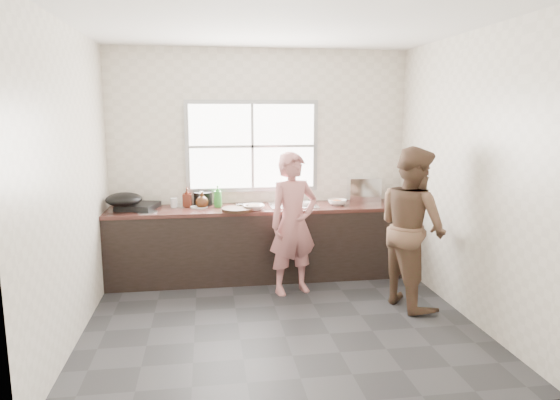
{
  "coord_description": "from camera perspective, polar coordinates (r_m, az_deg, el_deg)",
  "views": [
    {
      "loc": [
        -0.66,
        -4.44,
        1.97
      ],
      "look_at": [
        0.1,
        0.65,
        1.05
      ],
      "focal_mm": 32.0,
      "sensor_mm": 36.0,
      "label": 1
    }
  ],
  "objects": [
    {
      "name": "bowl_crabs",
      "position": [
        5.99,
        6.57,
        -0.33
      ],
      "size": [
        0.2,
        0.2,
        0.06
      ],
      "primitive_type": "imported",
      "rotation": [
        0.0,
        0.0,
        -0.16
      ],
      "color": "white",
      "rests_on": "countertop"
    },
    {
      "name": "bottle_brown_tall",
      "position": [
        5.95,
        -10.56,
        0.23
      ],
      "size": [
        0.1,
        0.1,
        0.21
      ],
      "primitive_type": "imported",
      "rotation": [
        0.0,
        0.0,
        -0.06
      ],
      "color": "#4E1E13",
      "rests_on": "countertop"
    },
    {
      "name": "window_glazing",
      "position": [
        6.04,
        -3.17,
        6.14
      ],
      "size": [
        1.5,
        0.01,
        1.0
      ],
      "primitive_type": "cube",
      "color": "white",
      "rests_on": "window_frame"
    },
    {
      "name": "ceiling",
      "position": [
        4.54,
        -0.04,
        19.46
      ],
      "size": [
        3.6,
        3.2,
        0.01
      ],
      "primitive_type": "cube",
      "color": "silver",
      "rests_on": "wall_back"
    },
    {
      "name": "dish_rack",
      "position": [
        6.34,
        9.49,
        1.25
      ],
      "size": [
        0.41,
        0.3,
        0.29
      ],
      "primitive_type": "cube",
      "rotation": [
        0.0,
        0.0,
        -0.07
      ],
      "color": "silver",
      "rests_on": "countertop"
    },
    {
      "name": "countertop",
      "position": [
        5.87,
        -1.88,
        -0.96
      ],
      "size": [
        3.6,
        0.64,
        0.04
      ],
      "primitive_type": "cube",
      "color": "#381C17",
      "rests_on": "cabinet"
    },
    {
      "name": "bottle_brown_short",
      "position": [
        5.85,
        -8.9,
        -0.05
      ],
      "size": [
        0.16,
        0.16,
        0.18
      ],
      "primitive_type": "imported",
      "rotation": [
        0.0,
        0.0,
        -0.16
      ],
      "color": "#3D220F",
      "rests_on": "countertop"
    },
    {
      "name": "wok",
      "position": [
        5.84,
        -17.41,
        0.06
      ],
      "size": [
        0.48,
        0.48,
        0.15
      ],
      "primitive_type": "ellipsoid",
      "rotation": [
        0.0,
        0.0,
        -0.24
      ],
      "color": "black",
      "rests_on": "burner"
    },
    {
      "name": "bowl_mince",
      "position": [
        5.68,
        -3.01,
        -0.82
      ],
      "size": [
        0.26,
        0.26,
        0.06
      ],
      "primitive_type": "imported",
      "rotation": [
        0.0,
        0.0,
        0.06
      ],
      "color": "silver",
      "rests_on": "countertop"
    },
    {
      "name": "sink",
      "position": [
        5.92,
        1.48,
        -0.62
      ],
      "size": [
        0.55,
        0.45,
        0.02
      ],
      "primitive_type": "cube",
      "color": "silver",
      "rests_on": "countertop"
    },
    {
      "name": "cabinet",
      "position": [
        5.97,
        -1.86,
        -5.01
      ],
      "size": [
        3.6,
        0.62,
        0.82
      ],
      "primitive_type": "cube",
      "color": "black",
      "rests_on": "floor"
    },
    {
      "name": "burner",
      "position": [
        5.96,
        -15.93,
        -0.68
      ],
      "size": [
        0.51,
        0.51,
        0.06
      ],
      "primitive_type": "cube",
      "rotation": [
        0.0,
        0.0,
        -0.27
      ],
      "color": "black",
      "rests_on": "countertop"
    },
    {
      "name": "person_side",
      "position": [
        5.21,
        14.85,
        -3.01
      ],
      "size": [
        0.79,
        0.92,
        1.63
      ],
      "primitive_type": "imported",
      "rotation": [
        0.0,
        0.0,
        1.81
      ],
      "color": "brown",
      "rests_on": "floor"
    },
    {
      "name": "wall_right",
      "position": [
        5.11,
        20.43,
        2.54
      ],
      "size": [
        0.01,
        3.2,
        2.7
      ],
      "primitive_type": "cube",
      "color": "beige",
      "rests_on": "ground"
    },
    {
      "name": "pot_lid_right",
      "position": [
        6.02,
        -11.33,
        -0.62
      ],
      "size": [
        0.28,
        0.28,
        0.01
      ],
      "primitive_type": "cylinder",
      "rotation": [
        0.0,
        0.0,
        -0.26
      ],
      "color": "silver",
      "rests_on": "countertop"
    },
    {
      "name": "cutting_board",
      "position": [
        5.63,
        -4.89,
        -1.08
      ],
      "size": [
        0.44,
        0.44,
        0.04
      ],
      "primitive_type": "cylinder",
      "rotation": [
        0.0,
        0.0,
        -0.31
      ],
      "color": "black",
      "rests_on": "countertop"
    },
    {
      "name": "woman",
      "position": [
        5.4,
        1.52,
        -3.23
      ],
      "size": [
        0.61,
        0.49,
        1.44
      ],
      "primitive_type": "imported",
      "rotation": [
        0.0,
        0.0,
        0.31
      ],
      "color": "#BD7271",
      "rests_on": "floor"
    },
    {
      "name": "bowl_held",
      "position": [
        5.9,
        2.87,
        -0.4
      ],
      "size": [
        0.22,
        0.22,
        0.06
      ],
      "primitive_type": "imported",
      "rotation": [
        0.0,
        0.0,
        -0.07
      ],
      "color": "white",
      "rests_on": "countertop"
    },
    {
      "name": "faucet",
      "position": [
        6.09,
        1.17,
        1.06
      ],
      "size": [
        0.02,
        0.02,
        0.3
      ],
      "primitive_type": "cylinder",
      "color": "silver",
      "rests_on": "countertop"
    },
    {
      "name": "black_pot",
      "position": [
        6.02,
        -8.79,
        0.16
      ],
      "size": [
        0.29,
        0.29,
        0.16
      ],
      "primitive_type": "cylinder",
      "rotation": [
        0.0,
        0.0,
        -0.41
      ],
      "color": "black",
      "rests_on": "countertop"
    },
    {
      "name": "wall_back",
      "position": [
        6.11,
        -2.25,
        4.31
      ],
      "size": [
        3.6,
        0.01,
        2.7
      ],
      "primitive_type": "cube",
      "color": "beige",
      "rests_on": "ground"
    },
    {
      "name": "window_frame",
      "position": [
        6.07,
        -3.19,
        6.15
      ],
      "size": [
        1.6,
        0.05,
        1.1
      ],
      "primitive_type": "cube",
      "color": "#9EA0A5",
      "rests_on": "wall_back"
    },
    {
      "name": "bottle_green",
      "position": [
        5.86,
        -7.12,
        0.44
      ],
      "size": [
        0.11,
        0.11,
        0.26
      ],
      "primitive_type": "imported",
      "rotation": [
        0.0,
        0.0,
        -0.07
      ],
      "color": "#297D2A",
      "rests_on": "countertop"
    },
    {
      "name": "plate_food",
      "position": [
        5.88,
        -9.24,
        -0.79
      ],
      "size": [
        0.26,
        0.26,
        0.02
      ],
      "primitive_type": "cylinder",
      "rotation": [
        0.0,
        0.0,
        0.43
      ],
      "color": "silver",
      "rests_on": "countertop"
    },
    {
      "name": "wall_left",
      "position": [
        4.62,
        -22.77,
        1.65
      ],
      "size": [
        0.01,
        3.2,
        2.7
      ],
      "primitive_type": "cube",
      "color": "beige",
      "rests_on": "ground"
    },
    {
      "name": "wall_front",
      "position": [
        2.97,
        4.49,
        -1.91
      ],
      "size": [
        3.6,
        0.01,
        2.7
      ],
      "primitive_type": "cube",
      "color": "beige",
      "rests_on": "ground"
    },
    {
      "name": "glass_jar",
      "position": [
        5.94,
        -12.03,
        -0.31
      ],
      "size": [
        0.08,
        0.08,
        0.11
      ],
      "primitive_type": "cylinder",
      "rotation": [
        0.0,
        0.0,
        -0.05
      ],
      "color": "silver",
      "rests_on": "countertop"
    },
    {
      "name": "floor",
      "position": [
        4.9,
        -0.04,
        -13.63
      ],
      "size": [
        3.6,
        3.2,
        0.01
      ],
      "primitive_type": "cube",
      "color": "#29292C",
      "rests_on": "ground"
    },
    {
      "name": "pot_lid_left",
      "position": [
        5.71,
        -14.94,
        -1.36
      ],
      "size": [
        0.26,
        0.26,
        0.01
      ],
      "primitive_type": "cylinder",
      "rotation": [
        0.0,
        0.0,
        -0.13
      ],
      "color": "#AFB1B6",
      "rests_on": "countertop"
    },
    {
      "name": "cleaver",
      "position": [
        5.79,
        -4.11,
        -0.5
      ],
      "size": [
        0.19,
        0.1,
        0.01
      ],
      "primitive_type": "cube",
      "rotation": [
        0.0,
        0.0,
        -0.02
      ],
      "color": "silver",
      "rests_on": "cutting_board"
    }
  ]
}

